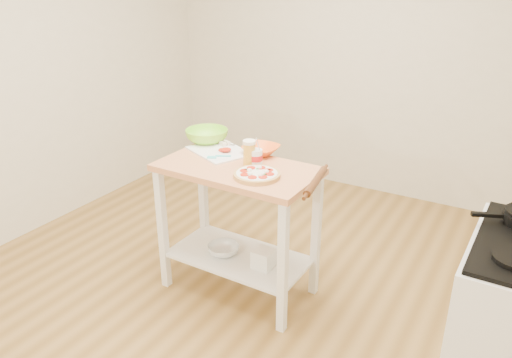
{
  "coord_description": "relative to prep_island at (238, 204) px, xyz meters",
  "views": [
    {
      "loc": [
        1.48,
        -2.24,
        2.03
      ],
      "look_at": [
        0.04,
        0.22,
        0.82
      ],
      "focal_mm": 35.0,
      "sensor_mm": 36.0,
      "label": 1
    }
  ],
  "objects": [
    {
      "name": "green_bowl",
      "position": [
        -0.43,
        0.28,
        0.31
      ],
      "size": [
        0.36,
        0.36,
        0.09
      ],
      "primitive_type": "imported",
      "rotation": [
        0.0,
        0.0,
        -0.24
      ],
      "color": "#8DE332",
      "rests_on": "prep_island"
    },
    {
      "name": "yogurt_tub",
      "position": [
        0.09,
        0.07,
        0.31
      ],
      "size": [
        0.09,
        0.09,
        0.18
      ],
      "color": "white",
      "rests_on": "prep_island"
    },
    {
      "name": "rolling_pin",
      "position": [
        0.54,
        -0.02,
        0.28
      ],
      "size": [
        0.11,
        0.38,
        0.04
      ],
      "primitive_type": "cylinder",
      "rotation": [
        1.57,
        0.0,
        0.16
      ],
      "color": "#562D13",
      "rests_on": "prep_island"
    },
    {
      "name": "beer_pint",
      "position": [
        0.05,
        0.06,
        0.34
      ],
      "size": [
        0.08,
        0.08,
        0.16
      ],
      "color": "gold",
      "rests_on": "prep_island"
    },
    {
      "name": "knife",
      "position": [
        -0.36,
        0.22,
        0.28
      ],
      "size": [
        0.26,
        0.12,
        0.01
      ],
      "rotation": [
        0.0,
        0.0,
        0.33
      ],
      "color": "silver",
      "rests_on": "cutting_board"
    },
    {
      "name": "pizza",
      "position": [
        0.19,
        -0.09,
        0.28
      ],
      "size": [
        0.28,
        0.28,
        0.04
      ],
      "rotation": [
        0.0,
        0.0,
        -0.07
      ],
      "color": "tan",
      "rests_on": "prep_island"
    },
    {
      "name": "room_shell",
      "position": [
        0.07,
        -0.18,
        0.71
      ],
      "size": [
        4.04,
        4.54,
        2.74
      ],
      "color": "olive",
      "rests_on": "ground"
    },
    {
      "name": "shelf_bin",
      "position": [
        0.21,
        -0.04,
        -0.32
      ],
      "size": [
        0.13,
        0.13,
        0.12
      ],
      "primitive_type": "cube",
      "rotation": [
        0.0,
        0.0,
        -0.02
      ],
      "color": "white",
      "rests_on": "prep_island"
    },
    {
      "name": "orange_bowl",
      "position": [
        0.01,
        0.27,
        0.29
      ],
      "size": [
        0.24,
        0.24,
        0.06
      ],
      "primitive_type": "imported",
      "rotation": [
        0.0,
        0.0,
        -0.04
      ],
      "color": "orange",
      "rests_on": "prep_island"
    },
    {
      "name": "shelf_glass_bowl",
      "position": [
        -0.1,
        -0.04,
        -0.35
      ],
      "size": [
        0.25,
        0.25,
        0.07
      ],
      "primitive_type": "imported",
      "rotation": [
        0.0,
        0.0,
        -0.2
      ],
      "color": "silver",
      "rests_on": "prep_island"
    },
    {
      "name": "cutting_board",
      "position": [
        -0.24,
        0.17,
        0.27
      ],
      "size": [
        0.49,
        0.44,
        0.04
      ],
      "rotation": [
        0.0,
        0.0,
        -0.41
      ],
      "color": "white",
      "rests_on": "prep_island"
    },
    {
      "name": "spatula",
      "position": [
        -0.18,
        0.05,
        0.28
      ],
      "size": [
        0.13,
        0.11,
        0.01
      ],
      "rotation": [
        0.0,
        0.0,
        0.48
      ],
      "color": "#43CDD1",
      "rests_on": "cutting_board"
    },
    {
      "name": "prep_island",
      "position": [
        0.0,
        0.0,
        0.0
      ],
      "size": [
        1.0,
        0.56,
        0.9
      ],
      "rotation": [
        0.0,
        0.0,
        -0.02
      ],
      "color": "tan",
      "rests_on": "ground"
    }
  ]
}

